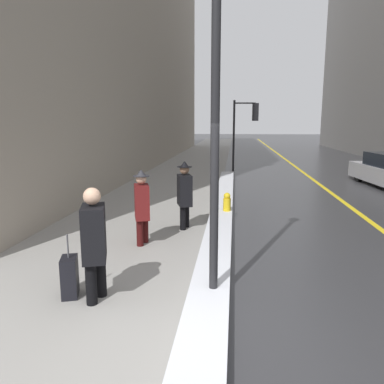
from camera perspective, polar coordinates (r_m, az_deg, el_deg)
The scene contains 11 objects.
ground_plane at distance 4.58m, azimuth -0.75°, elevation -22.69°, with size 160.00×160.00×0.00m, color #2D2D30.
sidewalk_slab at distance 19.13m, azimuth -1.03°, elevation 3.02°, with size 4.00×80.00×0.01m.
road_centre_stripe at distance 19.29m, azimuth 16.94°, elevation 2.61°, with size 0.16×80.00×0.00m.
snow_bank_curb at distance 10.41m, azimuth 4.59°, elevation -2.85°, with size 0.57×15.21×0.21m.
lamp_post at distance 5.02m, azimuth 3.64°, elevation 18.42°, with size 0.28×0.28×5.41m.
traffic_light_near at distance 20.00m, azimuth 8.41°, elevation 10.78°, with size 1.31×0.40×3.65m.
pedestrian_nearside at distance 5.42m, azimuth -14.68°, elevation -6.99°, with size 0.46×0.77×1.64m.
pedestrian_trailing at distance 7.74m, azimuth -7.65°, elevation -1.85°, with size 0.42×0.55×1.58m.
pedestrian_in_fedora at distance 8.82m, azimuth -1.14°, elevation -0.05°, with size 0.43×0.57×1.63m.
rolling_suitcase at distance 5.84m, azimuth -18.14°, elevation -12.22°, with size 0.32×0.41×0.95m.
fire_hydrant at distance 9.91m, azimuth 5.34°, elevation -2.12°, with size 0.20×0.20×0.70m.
Camera 1 is at (0.49, -3.80, 2.51)m, focal length 35.00 mm.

